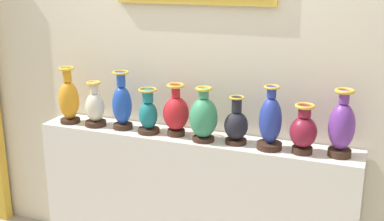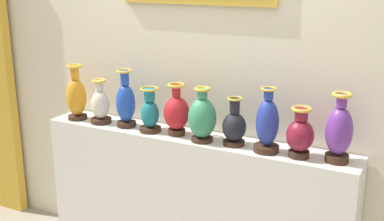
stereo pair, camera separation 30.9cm
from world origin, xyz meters
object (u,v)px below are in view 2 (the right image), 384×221
at_px(vase_cobalt, 267,125).
at_px(vase_teal, 150,113).
at_px(vase_violet, 339,132).
at_px(vase_sapphire, 126,103).
at_px(vase_crimson, 176,113).
at_px(vase_jade, 202,118).
at_px(vase_burgundy, 300,135).
at_px(vase_onyx, 234,126).
at_px(vase_amber, 76,97).
at_px(vase_ivory, 100,105).

bearing_deg(vase_cobalt, vase_teal, 179.91).
height_order(vase_teal, vase_violet, vase_violet).
bearing_deg(vase_sapphire, vase_violet, 0.50).
bearing_deg(vase_violet, vase_crimson, -179.52).
distance_m(vase_sapphire, vase_jade, 0.62).
height_order(vase_jade, vase_violet, vase_violet).
relative_size(vase_sapphire, vase_burgundy, 1.33).
bearing_deg(vase_onyx, vase_jade, -171.84).
bearing_deg(vase_cobalt, vase_onyx, 175.34).
bearing_deg(vase_teal, vase_cobalt, -0.09).
xyz_separation_m(vase_sapphire, vase_jade, (0.61, -0.03, -0.01)).
bearing_deg(vase_amber, vase_sapphire, 2.65).
bearing_deg(vase_crimson, vase_burgundy, -1.46).
height_order(vase_jade, vase_onyx, vase_jade).
height_order(vase_amber, vase_sapphire, same).
bearing_deg(vase_burgundy, vase_violet, 8.03).
relative_size(vase_ivory, vase_cobalt, 0.80).
xyz_separation_m(vase_jade, vase_violet, (0.85, 0.04, 0.02)).
distance_m(vase_crimson, vase_onyx, 0.42).
relative_size(vase_amber, vase_ivory, 1.27).
relative_size(vase_onyx, vase_cobalt, 0.77).
bearing_deg(vase_ivory, vase_cobalt, -0.19).
bearing_deg(vase_crimson, vase_amber, -178.38).
bearing_deg(vase_teal, vase_burgundy, 0.01).
distance_m(vase_sapphire, vase_teal, 0.21).
xyz_separation_m(vase_ivory, vase_sapphire, (0.21, 0.02, 0.04)).
height_order(vase_sapphire, vase_teal, vase_sapphire).
bearing_deg(vase_crimson, vase_sapphire, -179.47).
height_order(vase_amber, vase_onyx, vase_amber).
bearing_deg(vase_onyx, vase_sapphire, 179.92).
bearing_deg(vase_violet, vase_onyx, -178.76).
relative_size(vase_ivory, vase_onyx, 1.03).
xyz_separation_m(vase_ivory, vase_onyx, (1.04, 0.01, -0.01)).
relative_size(vase_amber, vase_teal, 1.32).
xyz_separation_m(vase_crimson, vase_burgundy, (0.85, -0.02, -0.01)).
xyz_separation_m(vase_teal, vase_jade, (0.40, -0.01, 0.03)).
distance_m(vase_teal, vase_jade, 0.41).
xyz_separation_m(vase_ivory, vase_teal, (0.42, -0.00, -0.00)).
bearing_deg(vase_cobalt, vase_ivory, 179.81).
distance_m(vase_ivory, vase_jade, 0.83).
xyz_separation_m(vase_amber, vase_jade, (1.04, -0.01, -0.01)).
height_order(vase_ivory, vase_violet, vase_violet).
relative_size(vase_amber, vase_cobalt, 1.01).
height_order(vase_amber, vase_crimson, vase_amber).
bearing_deg(vase_jade, vase_amber, 179.35).
relative_size(vase_teal, vase_cobalt, 0.77).
xyz_separation_m(vase_amber, vase_cobalt, (1.47, 0.00, 0.00)).
height_order(vase_onyx, vase_violet, vase_violet).
bearing_deg(vase_burgundy, vase_jade, -178.77).
bearing_deg(vase_ivory, vase_amber, -178.78).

